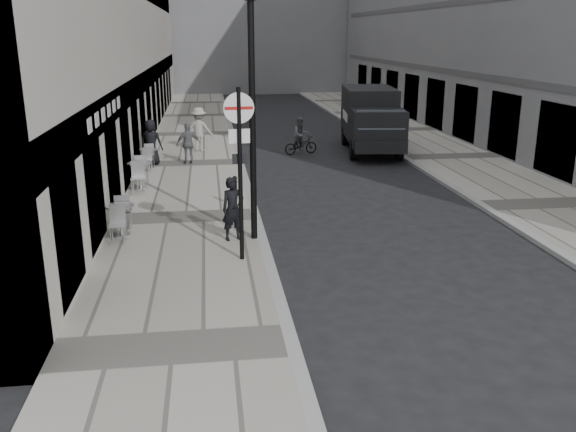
% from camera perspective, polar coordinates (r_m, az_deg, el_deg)
% --- Properties ---
extents(sidewalk, '(4.00, 60.00, 0.12)m').
position_cam_1_polar(sidewalk, '(25.11, -9.04, 4.81)').
color(sidewalk, '#A49F94').
rests_on(sidewalk, ground).
extents(far_sidewalk, '(4.00, 60.00, 0.12)m').
position_cam_1_polar(far_sidewalk, '(27.13, 14.96, 5.33)').
color(far_sidewalk, '#A49F94').
rests_on(far_sidewalk, ground).
extents(walking_man, '(0.68, 0.55, 1.61)m').
position_cam_1_polar(walking_man, '(15.32, -5.17, 0.66)').
color(walking_man, black).
rests_on(walking_man, sidewalk).
extents(sign_post, '(0.67, 0.12, 3.93)m').
position_cam_1_polar(sign_post, '(13.55, -4.54, 5.98)').
color(sign_post, black).
rests_on(sign_post, sidewalk).
extents(lamppost, '(0.27, 0.27, 6.09)m').
position_cam_1_polar(lamppost, '(14.90, -3.38, 10.38)').
color(lamppost, black).
rests_on(lamppost, sidewalk).
extents(bollard_near, '(0.12, 0.12, 0.88)m').
position_cam_1_polar(bollard_near, '(18.38, -4.98, 2.21)').
color(bollard_near, black).
rests_on(bollard_near, sidewalk).
extents(bollard_far, '(0.11, 0.11, 0.83)m').
position_cam_1_polar(bollard_far, '(15.62, -3.27, -0.48)').
color(bollard_far, black).
rests_on(bollard_far, sidewalk).
extents(panel_van, '(2.91, 6.15, 2.79)m').
position_cam_1_polar(panel_van, '(28.00, 7.76, 9.21)').
color(panel_van, black).
rests_on(panel_van, ground).
extents(cyclist, '(1.62, 0.93, 1.65)m').
position_cam_1_polar(cyclist, '(27.14, 1.20, 7.15)').
color(cyclist, black).
rests_on(cyclist, ground).
extents(pedestrian_a, '(1.02, 0.59, 1.63)m').
position_cam_1_polar(pedestrian_a, '(24.77, -9.30, 6.70)').
color(pedestrian_a, slate).
rests_on(pedestrian_a, sidewalk).
extents(pedestrian_b, '(1.38, 1.00, 1.92)m').
position_cam_1_polar(pedestrian_b, '(27.49, -8.30, 8.02)').
color(pedestrian_b, '#A5A299').
rests_on(pedestrian_b, sidewalk).
extents(pedestrian_c, '(0.99, 0.76, 1.79)m').
position_cam_1_polar(pedestrian_c, '(24.90, -12.69, 6.75)').
color(pedestrian_c, black).
rests_on(pedestrian_c, sidewalk).
extents(cafe_table_near, '(0.73, 1.65, 0.94)m').
position_cam_1_polar(cafe_table_near, '(16.28, -15.40, -0.13)').
color(cafe_table_near, '#AFAFB1').
rests_on(cafe_table_near, sidewalk).
extents(cafe_table_mid, '(0.80, 1.81, 1.03)m').
position_cam_1_polar(cafe_table_mid, '(21.13, -13.68, 3.92)').
color(cafe_table_mid, silver).
rests_on(cafe_table_mid, sidewalk).
extents(cafe_table_far, '(0.69, 1.55, 0.88)m').
position_cam_1_polar(cafe_table_far, '(24.29, -12.92, 5.42)').
color(cafe_table_far, silver).
rests_on(cafe_table_far, sidewalk).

